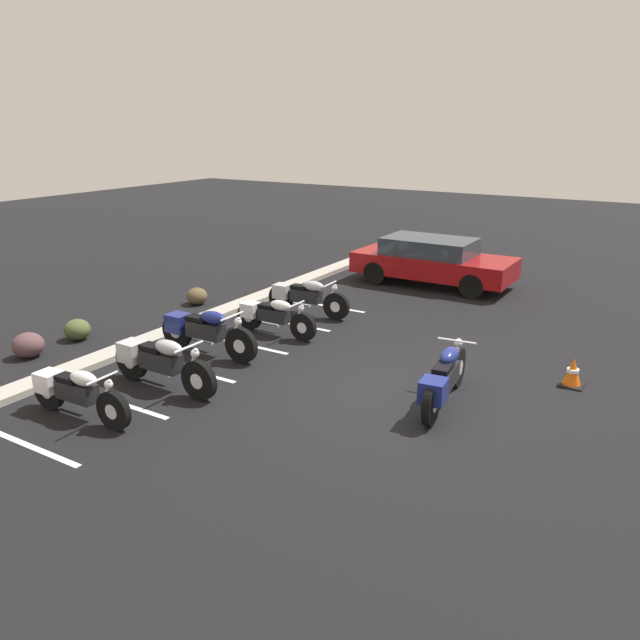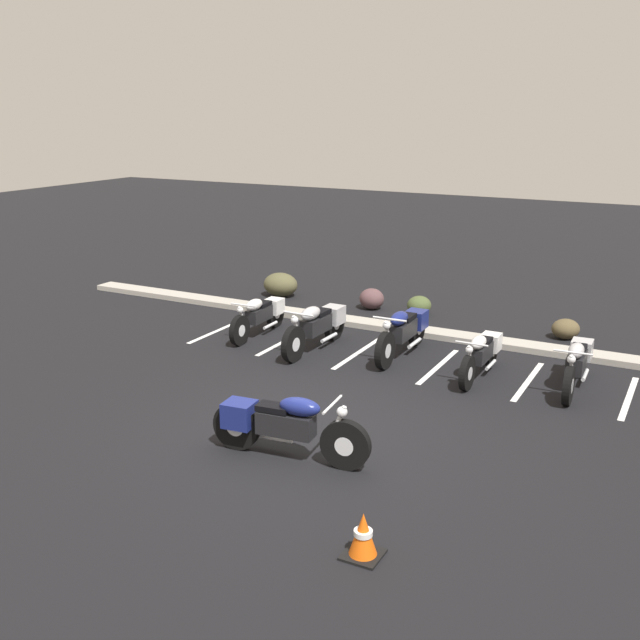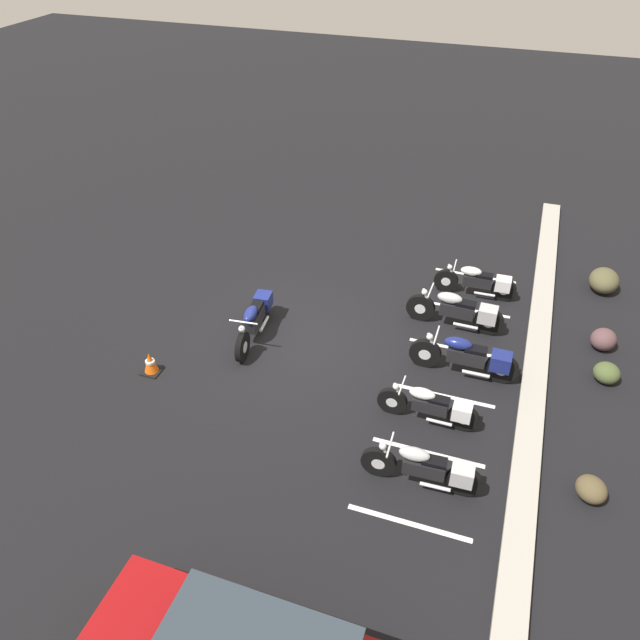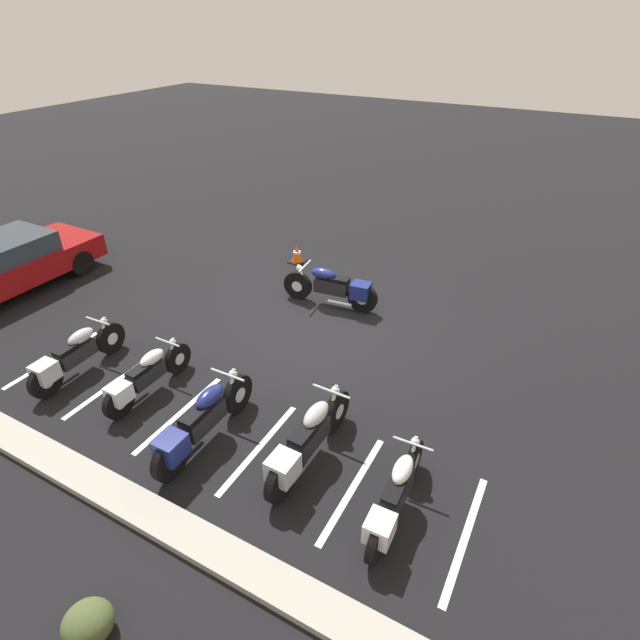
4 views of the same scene
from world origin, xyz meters
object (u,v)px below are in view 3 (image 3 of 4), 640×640
at_px(parked_bike_1, 460,311).
at_px(landscape_rock_0, 603,339).
at_px(parked_bike_3, 433,406).
at_px(landscape_rock_3, 604,280).
at_px(parked_bike_0, 480,282).
at_px(motorcycle_navy_featured, 255,318).
at_px(traffic_cone, 150,363).
at_px(landscape_rock_2, 591,489).
at_px(parked_bike_4, 428,468).
at_px(landscape_rock_1, 607,373).
at_px(parked_bike_2, 469,357).

xyz_separation_m(parked_bike_1, landscape_rock_0, (-0.28, 3.18, -0.23)).
height_order(parked_bike_3, landscape_rock_3, parked_bike_3).
distance_m(parked_bike_0, parked_bike_3, 4.74).
xyz_separation_m(motorcycle_navy_featured, parked_bike_3, (1.46, 4.37, -0.06)).
bearing_deg(traffic_cone, landscape_rock_2, 87.27).
bearing_deg(landscape_rock_2, parked_bike_0, -154.86).
xyz_separation_m(landscape_rock_0, landscape_rock_2, (4.43, -0.28, -0.04)).
bearing_deg(landscape_rock_0, parked_bike_4, -30.48).
bearing_deg(parked_bike_1, parked_bike_0, -98.75).
height_order(landscape_rock_1, traffic_cone, traffic_cone).
height_order(motorcycle_navy_featured, parked_bike_2, parked_bike_2).
relative_size(parked_bike_3, landscape_rock_1, 3.63).
bearing_deg(motorcycle_navy_featured, landscape_rock_1, 90.99).
distance_m(parked_bike_3, parked_bike_4, 1.57).
bearing_deg(landscape_rock_2, landscape_rock_1, 174.40).
xyz_separation_m(parked_bike_2, landscape_rock_0, (-1.90, 2.74, -0.24)).
distance_m(landscape_rock_0, landscape_rock_3, 2.50).
height_order(parked_bike_2, traffic_cone, parked_bike_2).
bearing_deg(parked_bike_3, traffic_cone, 5.20).
xyz_separation_m(landscape_rock_1, landscape_rock_2, (3.28, -0.32, -0.01)).
distance_m(parked_bike_2, traffic_cone, 6.76).
xyz_separation_m(parked_bike_3, landscape_rock_3, (-6.03, 3.24, -0.12)).
bearing_deg(parked_bike_4, parked_bike_2, -96.67).
bearing_deg(landscape_rock_3, landscape_rock_2, -2.68).
bearing_deg(parked_bike_3, parked_bike_0, -92.69).
distance_m(motorcycle_navy_featured, parked_bike_3, 4.61).
distance_m(parked_bike_1, traffic_cone, 7.04).
xyz_separation_m(landscape_rock_0, landscape_rock_1, (1.15, 0.05, -0.03)).
relative_size(landscape_rock_0, landscape_rock_3, 0.67).
bearing_deg(landscape_rock_0, parked_bike_2, -55.31).
bearing_deg(landscape_rock_1, traffic_cone, -72.77).
height_order(motorcycle_navy_featured, traffic_cone, motorcycle_navy_featured).
bearing_deg(parked_bike_3, landscape_rock_0, -131.49).
bearing_deg(landscape_rock_3, parked_bike_1, -49.33).
bearing_deg(parked_bike_2, landscape_rock_0, -145.55).
relative_size(parked_bike_2, landscape_rock_3, 2.61).
height_order(parked_bike_1, traffic_cone, parked_bike_1).
xyz_separation_m(parked_bike_3, landscape_rock_1, (-2.38, 3.24, -0.20)).
height_order(parked_bike_0, landscape_rock_3, parked_bike_0).
relative_size(parked_bike_1, parked_bike_4, 1.07).
height_order(parked_bike_4, landscape_rock_0, parked_bike_4).
xyz_separation_m(parked_bike_0, parked_bike_4, (6.29, -0.08, 0.02)).
bearing_deg(parked_bike_2, landscape_rock_1, -165.32).
bearing_deg(landscape_rock_0, parked_bike_3, -42.12).
bearing_deg(motorcycle_navy_featured, landscape_rock_2, 66.18).
bearing_deg(landscape_rock_2, landscape_rock_3, 177.32).
bearing_deg(traffic_cone, parked_bike_1, 121.98).
height_order(motorcycle_navy_featured, parked_bike_4, motorcycle_navy_featured).
relative_size(motorcycle_navy_featured, parked_bike_1, 1.00).
distance_m(parked_bike_1, landscape_rock_1, 3.36).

